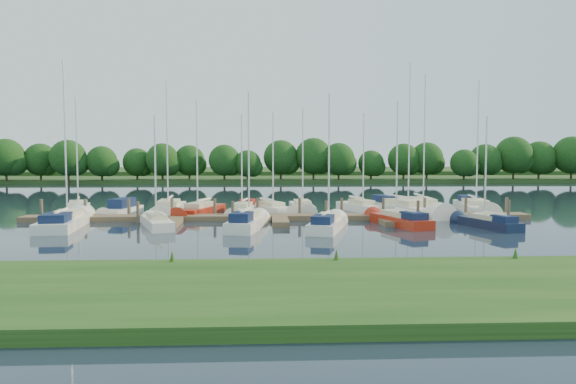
{
  "coord_description": "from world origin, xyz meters",
  "views": [
    {
      "loc": [
        -1.41,
        -36.24,
        5.3
      ],
      "look_at": [
        0.71,
        8.0,
        2.2
      ],
      "focal_mm": 35.0,
      "sensor_mm": 36.0,
      "label": 1
    }
  ],
  "objects_px": {
    "sailboat_n_0": "(79,212)",
    "motorboat": "(121,211)",
    "sailboat_s_2": "(248,224)",
    "sailboat_n_5": "(272,210)",
    "dock": "(279,218)"
  },
  "relations": [
    {
      "from": "motorboat",
      "to": "sailboat_s_2",
      "type": "relative_size",
      "value": 0.58
    },
    {
      "from": "sailboat_n_0",
      "to": "sailboat_n_5",
      "type": "xyz_separation_m",
      "value": [
        16.46,
        1.04,
        -0.01
      ]
    },
    {
      "from": "sailboat_n_0",
      "to": "motorboat",
      "type": "height_order",
      "value": "sailboat_n_0"
    },
    {
      "from": "dock",
      "to": "sailboat_s_2",
      "type": "xyz_separation_m",
      "value": [
        -2.36,
        -4.44,
        0.14
      ]
    },
    {
      "from": "sailboat_n_0",
      "to": "sailboat_n_5",
      "type": "relative_size",
      "value": 1.13
    },
    {
      "from": "motorboat",
      "to": "dock",
      "type": "bearing_deg",
      "value": 174.42
    },
    {
      "from": "sailboat_n_5",
      "to": "motorboat",
      "type": "bearing_deg",
      "value": -20.67
    },
    {
      "from": "dock",
      "to": "sailboat_n_0",
      "type": "distance_m",
      "value": 17.57
    },
    {
      "from": "dock",
      "to": "sailboat_n_0",
      "type": "xyz_separation_m",
      "value": [
        -16.94,
        4.65,
        0.08
      ]
    },
    {
      "from": "sailboat_n_0",
      "to": "sailboat_s_2",
      "type": "bearing_deg",
      "value": 131.23
    },
    {
      "from": "sailboat_s_2",
      "to": "dock",
      "type": "bearing_deg",
      "value": 72.62
    },
    {
      "from": "sailboat_n_0",
      "to": "dock",
      "type": "bearing_deg",
      "value": 147.83
    },
    {
      "from": "dock",
      "to": "sailboat_n_5",
      "type": "bearing_deg",
      "value": 94.81
    },
    {
      "from": "sailboat_s_2",
      "to": "sailboat_n_5",
      "type": "bearing_deg",
      "value": 90.09
    },
    {
      "from": "sailboat_n_0",
      "to": "sailboat_n_5",
      "type": "bearing_deg",
      "value": 166.8
    }
  ]
}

